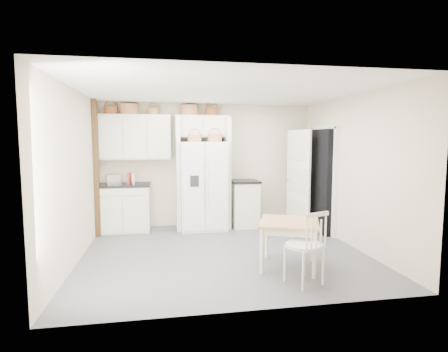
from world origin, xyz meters
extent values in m
plane|color=#414249|center=(0.00, 0.00, 0.00)|extent=(4.50, 4.50, 0.00)
plane|color=white|center=(0.00, 0.00, 2.60)|extent=(4.50, 4.50, 0.00)
plane|color=beige|center=(0.00, 2.00, 1.30)|extent=(4.50, 0.00, 4.50)
plane|color=beige|center=(-2.25, 0.00, 1.30)|extent=(0.00, 4.00, 4.00)
plane|color=beige|center=(2.25, 0.00, 1.30)|extent=(0.00, 4.00, 4.00)
cube|color=white|center=(-0.15, 1.62, 0.90)|extent=(0.93, 0.75, 1.80)
cube|color=silver|center=(-1.74, 1.70, 0.46)|extent=(1.00, 0.63, 0.92)
cube|color=silver|center=(0.74, 1.70, 0.47)|extent=(0.54, 0.65, 0.95)
cube|color=olive|center=(0.81, -0.82, 0.34)|extent=(1.07, 1.07, 0.68)
cube|color=silver|center=(0.80, -1.40, 0.50)|extent=(0.62, 0.60, 1.00)
cube|color=black|center=(-1.74, 1.70, 0.94)|extent=(1.04, 0.67, 0.04)
cube|color=black|center=(0.74, 1.70, 0.97)|extent=(0.58, 0.69, 0.04)
cube|color=silver|center=(-1.94, 1.71, 1.06)|extent=(0.31, 0.24, 0.19)
cube|color=#B52D2A|center=(-1.63, 1.62, 1.08)|extent=(0.07, 0.16, 0.23)
cube|color=beige|center=(-1.55, 1.62, 1.07)|extent=(0.05, 0.15, 0.22)
cylinder|color=#623113|center=(-1.97, 1.83, 2.43)|extent=(0.27, 0.27, 0.15)
cylinder|color=#9E603F|center=(-1.62, 1.83, 2.46)|extent=(0.36, 0.36, 0.21)
cylinder|color=#9E603F|center=(-1.14, 1.83, 2.42)|extent=(0.24, 0.24, 0.14)
cylinder|color=#9E603F|center=(-0.41, 1.83, 2.45)|extent=(0.36, 0.36, 0.20)
cylinder|color=#623113|center=(0.06, 1.83, 2.43)|extent=(0.28, 0.28, 0.16)
cylinder|color=#9E603F|center=(-0.33, 1.52, 1.88)|extent=(0.27, 0.27, 0.14)
cylinder|color=#9E603F|center=(0.08, 1.52, 1.88)|extent=(0.28, 0.28, 0.15)
cube|color=silver|center=(-1.50, 1.83, 1.90)|extent=(1.40, 0.34, 0.90)
cube|color=silver|center=(-0.15, 1.83, 2.12)|extent=(1.12, 0.34, 0.45)
cube|color=silver|center=(-0.66, 1.70, 1.15)|extent=(0.08, 0.60, 2.30)
cube|color=silver|center=(0.36, 1.70, 1.15)|extent=(0.08, 0.60, 2.30)
cube|color=#452913|center=(-2.20, 1.35, 1.30)|extent=(0.09, 0.09, 2.60)
cube|color=black|center=(2.16, 1.00, 1.02)|extent=(0.18, 0.85, 2.05)
cube|color=white|center=(1.80, 1.33, 1.02)|extent=(0.21, 0.79, 2.05)
camera|label=1|loc=(-0.94, -5.50, 1.82)|focal=28.00mm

